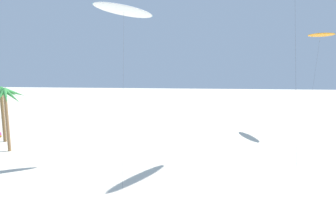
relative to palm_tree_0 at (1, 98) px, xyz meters
The scene contains 4 objects.
palm_tree_0 is the anchor object (origin of this frame).
palm_tree_1 5.62m from the palm_tree_0, 49.23° to the right, with size 4.02×4.28×7.92m.
flying_kite_2 22.48m from the palm_tree_0, 17.81° to the right, with size 6.19×11.66×17.19m.
flying_kite_4 47.97m from the palm_tree_0, 14.47° to the left, with size 3.28×7.03×15.91m.
Camera 1 is at (1.81, 5.64, 10.34)m, focal length 31.24 mm.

